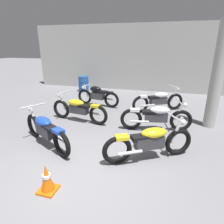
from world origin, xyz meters
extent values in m
plane|color=gray|center=(0.00, 0.00, 0.00)|extent=(60.00, 60.00, 0.00)
cube|color=#B2B2AD|center=(0.00, 8.02, 1.80)|extent=(12.63, 0.24, 3.60)
cylinder|color=#B2B2AD|center=(2.97, 3.42, 1.60)|extent=(0.36, 0.36, 3.20)
torus|color=black|center=(-1.99, 1.23, 0.34)|extent=(0.64, 0.42, 0.67)
torus|color=black|center=(-0.68, 0.50, 0.34)|extent=(0.64, 0.42, 0.67)
cylinder|color=silver|center=(-1.92, 1.19, 0.65)|extent=(0.27, 0.19, 0.66)
cube|color=#38383D|center=(-1.33, 0.87, 0.44)|extent=(0.69, 0.53, 0.28)
ellipsoid|color=blue|center=(-1.42, 0.92, 0.66)|extent=(0.68, 0.57, 0.22)
cube|color=black|center=(-1.14, 0.76, 0.57)|extent=(0.47, 0.40, 0.10)
cube|color=blue|center=(-0.77, 0.55, 0.64)|extent=(0.34, 0.31, 0.08)
cylinder|color=silver|center=(-1.87, 1.16, 0.96)|extent=(0.36, 0.61, 0.04)
sphere|color=white|center=(-2.04, 1.26, 0.84)|extent=(0.14, 0.14, 0.14)
cylinder|color=silver|center=(-0.83, 0.74, 0.32)|extent=(0.52, 0.33, 0.07)
torus|color=black|center=(-2.00, 2.76, 0.34)|extent=(0.68, 0.21, 0.67)
torus|color=black|center=(-0.51, 2.54, 0.34)|extent=(0.68, 0.21, 0.67)
cylinder|color=silver|center=(-1.92, 2.75, 0.65)|extent=(0.28, 0.11, 0.66)
cube|color=#38383D|center=(-1.25, 2.65, 0.44)|extent=(0.69, 0.33, 0.28)
ellipsoid|color=yellow|center=(-1.35, 2.66, 0.66)|extent=(0.64, 0.40, 0.22)
cube|color=black|center=(-1.04, 2.62, 0.57)|extent=(0.43, 0.30, 0.10)
cube|color=yellow|center=(-0.61, 2.55, 0.64)|extent=(0.31, 0.24, 0.08)
cylinder|color=silver|center=(-1.86, 2.74, 0.96)|extent=(0.14, 0.68, 0.04)
sphere|color=white|center=(-2.06, 2.77, 0.84)|extent=(0.14, 0.14, 0.14)
cylinder|color=silver|center=(-0.74, 2.70, 0.32)|extent=(0.55, 0.15, 0.07)
torus|color=black|center=(-1.89, 4.60, 0.34)|extent=(0.68, 0.21, 0.67)
torus|color=black|center=(-0.61, 4.41, 0.34)|extent=(0.68, 0.21, 0.67)
cylinder|color=silver|center=(-1.82, 4.59, 0.59)|extent=(0.25, 0.10, 0.56)
cube|color=#38383D|center=(-1.25, 4.50, 0.44)|extent=(0.60, 0.32, 0.28)
ellipsoid|color=black|center=(-1.35, 4.52, 0.72)|extent=(0.56, 0.35, 0.26)
cube|color=black|center=(-1.03, 4.47, 0.64)|extent=(0.43, 0.30, 0.10)
cube|color=black|center=(-0.71, 4.42, 0.64)|extent=(0.31, 0.24, 0.08)
cylinder|color=silver|center=(-1.76, 4.58, 0.85)|extent=(0.11, 0.48, 0.04)
sphere|color=white|center=(-1.95, 4.61, 0.73)|extent=(0.14, 0.14, 0.14)
cylinder|color=silver|center=(-0.84, 4.57, 0.32)|extent=(0.55, 0.15, 0.07)
torus|color=black|center=(1.92, 1.35, 0.34)|extent=(0.63, 0.44, 0.67)
torus|color=black|center=(0.63, 0.59, 0.34)|extent=(0.63, 0.44, 0.67)
cylinder|color=silver|center=(1.85, 1.31, 0.65)|extent=(0.27, 0.20, 0.66)
cube|color=#38383D|center=(1.27, 0.97, 0.44)|extent=(0.69, 0.54, 0.28)
ellipsoid|color=yellow|center=(1.36, 1.02, 0.66)|extent=(0.68, 0.58, 0.22)
cube|color=black|center=(1.09, 0.86, 0.57)|extent=(0.47, 0.41, 0.10)
cube|color=yellow|center=(0.72, 0.64, 0.64)|extent=(0.34, 0.31, 0.08)
cylinder|color=silver|center=(1.80, 1.28, 0.96)|extent=(0.38, 0.60, 0.04)
sphere|color=white|center=(1.97, 1.38, 0.84)|extent=(0.14, 0.14, 0.14)
cylinder|color=silver|center=(0.91, 0.60, 0.32)|extent=(0.51, 0.34, 0.07)
torus|color=black|center=(2.05, 2.79, 0.34)|extent=(0.68, 0.24, 0.67)
torus|color=black|center=(0.58, 2.49, 0.34)|extent=(0.68, 0.24, 0.67)
cylinder|color=silver|center=(1.97, 2.77, 0.65)|extent=(0.28, 0.12, 0.66)
cube|color=#38383D|center=(1.32, 2.64, 0.44)|extent=(0.69, 0.37, 0.28)
ellipsoid|color=white|center=(1.42, 2.66, 0.66)|extent=(0.65, 0.43, 0.22)
cube|color=black|center=(1.10, 2.59, 0.57)|extent=(0.44, 0.32, 0.10)
cube|color=white|center=(0.68, 2.51, 0.64)|extent=(0.31, 0.25, 0.08)
cylinder|color=silver|center=(1.91, 2.76, 0.96)|extent=(0.17, 0.67, 0.04)
sphere|color=white|center=(2.11, 2.80, 0.84)|extent=(0.14, 0.14, 0.14)
cylinder|color=silver|center=(0.85, 2.41, 0.32)|extent=(0.55, 0.18, 0.07)
torus|color=black|center=(1.93, 4.88, 0.34)|extent=(0.63, 0.44, 0.67)
torus|color=black|center=(0.64, 4.11, 0.34)|extent=(0.63, 0.44, 0.67)
cylinder|color=silver|center=(1.86, 4.84, 0.65)|extent=(0.27, 0.20, 0.66)
cube|color=#38383D|center=(1.29, 4.49, 0.44)|extent=(0.69, 0.54, 0.28)
ellipsoid|color=white|center=(1.37, 4.54, 0.66)|extent=(0.68, 0.58, 0.22)
cube|color=black|center=(1.10, 4.38, 0.57)|extent=(0.47, 0.41, 0.10)
cube|color=white|center=(0.73, 4.16, 0.64)|extent=(0.34, 0.32, 0.08)
cylinder|color=silver|center=(1.81, 4.81, 0.96)|extent=(0.38, 0.60, 0.04)
sphere|color=white|center=(1.98, 4.91, 0.84)|extent=(0.14, 0.14, 0.14)
cylinder|color=silver|center=(0.92, 4.12, 0.32)|extent=(0.51, 0.34, 0.07)
cylinder|color=#23519E|center=(-2.95, 6.84, 0.42)|extent=(0.56, 0.56, 0.85)
torus|color=#23519E|center=(-2.95, 6.84, 0.59)|extent=(0.59, 0.59, 0.03)
torus|color=#23519E|center=(-2.95, 6.84, 0.26)|extent=(0.59, 0.59, 0.03)
cube|color=orange|center=(-0.36, -0.57, 0.02)|extent=(0.32, 0.32, 0.04)
cone|color=orange|center=(-0.36, -0.57, 0.29)|extent=(0.24, 0.24, 0.50)
cylinder|color=white|center=(-0.36, -0.57, 0.32)|extent=(0.15, 0.15, 0.06)
camera|label=1|loc=(1.52, -2.91, 2.50)|focal=30.45mm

